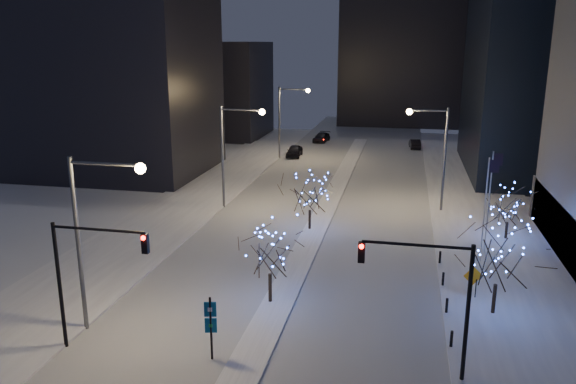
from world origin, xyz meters
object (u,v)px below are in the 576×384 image
(holiday_tree_plaza_far, at_px, (509,206))
(car_near, at_px, (294,151))
(street_lamp_w_near, at_px, (94,221))
(car_mid, at_px, (415,144))
(construction_sign, at_px, (473,279))
(street_lamp_east, at_px, (435,145))
(holiday_tree_plaza_near, at_px, (498,257))
(holiday_tree_median_far, at_px, (310,193))
(street_lamp_w_mid, at_px, (233,143))
(holiday_tree_median_near, at_px, (270,250))
(car_far, at_px, (322,137))
(street_lamp_w_far, at_px, (287,113))
(traffic_signal_west, at_px, (85,266))
(wayfinding_sign, at_px, (211,322))
(traffic_signal_east, at_px, (435,288))

(holiday_tree_plaza_far, bearing_deg, car_near, 127.73)
(street_lamp_w_near, relative_size, car_near, 2.09)
(car_mid, xyz_separation_m, construction_sign, (3.11, -53.53, 0.69))
(street_lamp_w_near, distance_m, street_lamp_east, 33.85)
(holiday_tree_plaza_near, distance_m, holiday_tree_plaza_far, 14.49)
(street_lamp_w_near, xyz_separation_m, holiday_tree_median_far, (8.44, 19.83, -3.12))
(holiday_tree_plaza_far, bearing_deg, street_lamp_w_mid, 170.19)
(holiday_tree_median_near, height_order, construction_sign, holiday_tree_median_near)
(street_lamp_w_mid, relative_size, holiday_tree_median_near, 1.89)
(street_lamp_w_mid, relative_size, car_near, 2.09)
(car_far, distance_m, holiday_tree_plaza_near, 61.55)
(car_near, bearing_deg, street_lamp_w_near, -91.89)
(street_lamp_w_far, height_order, traffic_signal_west, street_lamp_w_far)
(car_mid, relative_size, holiday_tree_median_near, 0.81)
(street_lamp_w_mid, bearing_deg, construction_sign, -38.37)
(street_lamp_w_far, bearing_deg, street_lamp_w_mid, -90.00)
(car_far, relative_size, wayfinding_sign, 1.44)
(car_near, xyz_separation_m, holiday_tree_plaza_near, (21.11, -45.21, 2.91))
(traffic_signal_west, xyz_separation_m, holiday_tree_plaza_far, (24.26, 22.72, -1.85))
(street_lamp_w_near, height_order, street_lamp_w_mid, same)
(holiday_tree_plaza_near, bearing_deg, street_lamp_east, 97.54)
(holiday_tree_median_far, bearing_deg, wayfinding_sign, -93.78)
(car_near, bearing_deg, traffic_signal_east, -73.07)
(street_lamp_east, distance_m, traffic_signal_west, 35.30)
(street_lamp_east, bearing_deg, car_far, 113.84)
(street_lamp_east, xyz_separation_m, car_mid, (-1.31, 34.04, -5.74))
(car_mid, bearing_deg, car_far, -16.58)
(car_near, distance_m, holiday_tree_median_near, 47.16)
(car_mid, distance_m, holiday_tree_plaza_near, 55.73)
(street_lamp_w_near, bearing_deg, car_near, 89.17)
(street_lamp_east, bearing_deg, holiday_tree_plaza_far, -51.75)
(holiday_tree_plaza_far, bearing_deg, wayfinding_sign, -128.50)
(street_lamp_w_mid, height_order, holiday_tree_median_far, street_lamp_w_mid)
(holiday_tree_plaza_near, bearing_deg, holiday_tree_median_near, -174.71)
(holiday_tree_plaza_far, bearing_deg, construction_sign, -107.84)
(car_far, xyz_separation_m, holiday_tree_plaza_far, (22.07, -44.24, 2.18))
(holiday_tree_plaza_far, distance_m, construction_sign, 12.92)
(traffic_signal_west, height_order, construction_sign, traffic_signal_west)
(street_lamp_w_near, height_order, holiday_tree_plaza_far, street_lamp_w_near)
(street_lamp_w_near, height_order, traffic_signal_west, street_lamp_w_near)
(street_lamp_w_mid, relative_size, street_lamp_w_far, 1.00)
(holiday_tree_median_near, xyz_separation_m, construction_sign, (12.39, 3.21, -2.16))
(street_lamp_w_mid, relative_size, holiday_tree_plaza_near, 1.60)
(car_far, bearing_deg, street_lamp_w_near, -85.76)
(car_near, distance_m, holiday_tree_plaza_near, 49.98)
(street_lamp_east, relative_size, holiday_tree_plaza_far, 2.15)
(car_far, xyz_separation_m, holiday_tree_plaza_near, (19.17, -58.41, 2.99))
(street_lamp_w_near, height_order, wayfinding_sign, street_lamp_w_near)
(wayfinding_sign, bearing_deg, holiday_tree_median_near, 66.62)
(traffic_signal_west, distance_m, construction_sign, 23.13)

